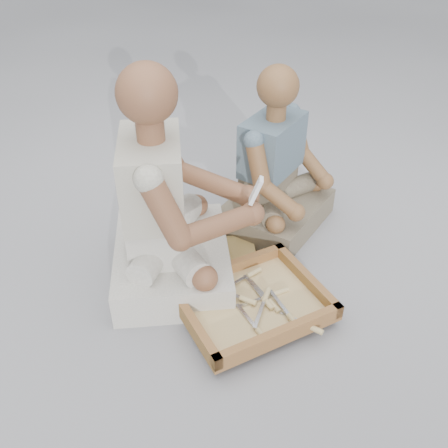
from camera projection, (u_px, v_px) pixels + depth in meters
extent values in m
plane|color=#9C9CA1|center=(229.00, 311.00, 2.03)|extent=(60.00, 60.00, 0.00)
cube|color=olive|center=(193.00, 269.00, 2.21)|extent=(0.62, 0.44, 0.04)
cube|color=brown|center=(252.00, 306.00, 1.99)|extent=(0.66, 0.59, 0.02)
cube|color=brown|center=(228.00, 269.00, 2.11)|extent=(0.54, 0.20, 0.06)
cube|color=brown|center=(280.00, 335.00, 1.82)|extent=(0.54, 0.20, 0.06)
cube|color=brown|center=(306.00, 278.00, 2.07)|extent=(0.16, 0.43, 0.06)
cube|color=brown|center=(192.00, 322.00, 1.87)|extent=(0.16, 0.43, 0.06)
cube|color=tan|center=(252.00, 304.00, 1.98)|extent=(0.58, 0.51, 0.01)
cube|color=silver|center=(247.00, 316.00, 1.91)|extent=(0.06, 0.15, 0.00)
cylinder|color=#A28E55|center=(263.00, 336.00, 1.83)|extent=(0.04, 0.07, 0.02)
cube|color=silver|center=(254.00, 286.00, 2.04)|extent=(0.06, 0.15, 0.00)
cylinder|color=#A28E55|center=(268.00, 303.00, 1.96)|extent=(0.04, 0.07, 0.02)
cube|color=silver|center=(234.00, 283.00, 2.05)|extent=(0.14, 0.08, 0.00)
cylinder|color=#A28E55|center=(254.00, 272.00, 2.11)|extent=(0.07, 0.05, 0.02)
cube|color=silver|center=(279.00, 302.00, 1.96)|extent=(0.05, 0.15, 0.00)
cylinder|color=#A28E55|center=(294.00, 321.00, 1.88)|extent=(0.04, 0.07, 0.02)
cube|color=silver|center=(259.00, 314.00, 1.91)|extent=(0.08, 0.14, 0.00)
cylinder|color=#A28E55|center=(266.00, 295.00, 1.99)|extent=(0.05, 0.07, 0.02)
cube|color=silver|center=(259.00, 290.00, 2.03)|extent=(0.06, 0.15, 0.00)
cylinder|color=#A28E55|center=(274.00, 307.00, 1.96)|extent=(0.04, 0.07, 0.02)
cube|color=silver|center=(288.00, 316.00, 1.92)|extent=(0.12, 0.12, 0.00)
cylinder|color=#A28E55|center=(314.00, 329.00, 1.87)|extent=(0.06, 0.07, 0.02)
cube|color=silver|center=(257.00, 300.00, 1.98)|extent=(0.15, 0.05, 0.00)
cylinder|color=#A28E55|center=(281.00, 292.00, 2.02)|extent=(0.07, 0.04, 0.02)
cube|color=silver|center=(224.00, 291.00, 2.01)|extent=(0.13, 0.10, 0.00)
cylinder|color=#A28E55|center=(248.00, 300.00, 1.97)|extent=(0.07, 0.06, 0.02)
cube|color=tan|center=(309.00, 326.00, 1.96)|extent=(0.02, 0.02, 0.00)
cube|color=tan|center=(307.00, 326.00, 1.96)|extent=(0.02, 0.02, 0.00)
cube|color=tan|center=(271.00, 272.00, 2.22)|extent=(0.02, 0.02, 0.00)
cube|color=tan|center=(209.00, 334.00, 1.93)|extent=(0.02, 0.02, 0.00)
cube|color=tan|center=(223.00, 277.00, 2.19)|extent=(0.02, 0.02, 0.00)
cube|color=tan|center=(308.00, 286.00, 2.15)|extent=(0.02, 0.02, 0.00)
cube|color=tan|center=(293.00, 266.00, 2.25)|extent=(0.02, 0.02, 0.00)
cube|color=tan|center=(167.00, 294.00, 2.11)|extent=(0.02, 0.02, 0.00)
cube|color=tan|center=(213.00, 284.00, 2.16)|extent=(0.02, 0.02, 0.00)
cube|color=tan|center=(215.00, 341.00, 1.90)|extent=(0.02, 0.02, 0.00)
cube|color=beige|center=(172.00, 260.00, 2.17)|extent=(0.52, 0.64, 0.16)
cube|color=beige|center=(155.00, 229.00, 2.06)|extent=(0.23, 0.35, 0.19)
cube|color=beige|center=(152.00, 177.00, 1.92)|extent=(0.26, 0.39, 0.31)
sphere|color=brown|center=(147.00, 93.00, 1.72)|extent=(0.22, 0.22, 0.22)
sphere|color=brown|center=(248.00, 197.00, 2.09)|extent=(0.10, 0.10, 0.10)
sphere|color=brown|center=(253.00, 214.00, 1.99)|extent=(0.10, 0.10, 0.10)
cube|color=#716951|center=(276.00, 211.00, 2.49)|extent=(0.65, 0.65, 0.13)
cube|color=#716951|center=(268.00, 184.00, 2.43)|extent=(0.32, 0.33, 0.16)
cube|color=slate|center=(272.00, 145.00, 2.30)|extent=(0.36, 0.36, 0.26)
sphere|color=brown|center=(278.00, 86.00, 2.13)|extent=(0.19, 0.19, 0.19)
sphere|color=brown|center=(325.00, 181.00, 2.43)|extent=(0.08, 0.08, 0.08)
sphere|color=brown|center=(296.00, 212.00, 2.21)|extent=(0.08, 0.08, 0.08)
cube|color=white|center=(256.00, 191.00, 1.93)|extent=(0.06, 0.06, 0.11)
cube|color=black|center=(256.00, 188.00, 1.92)|extent=(0.03, 0.04, 0.04)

